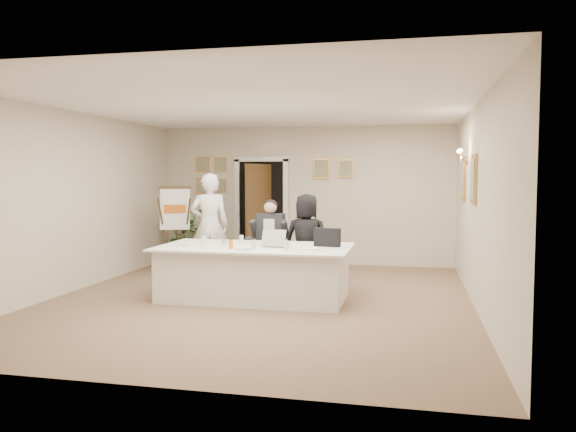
# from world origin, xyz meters

# --- Properties ---
(floor) EXTENTS (7.00, 7.00, 0.00)m
(floor) POSITION_xyz_m (0.00, 0.00, 0.00)
(floor) COLOR brown
(floor) RESTS_ON ground
(ceiling) EXTENTS (6.00, 7.00, 0.02)m
(ceiling) POSITION_xyz_m (0.00, 0.00, 2.80)
(ceiling) COLOR white
(ceiling) RESTS_ON wall_back
(wall_back) EXTENTS (6.00, 0.10, 2.80)m
(wall_back) POSITION_xyz_m (0.00, 3.50, 1.40)
(wall_back) COLOR beige
(wall_back) RESTS_ON floor
(wall_front) EXTENTS (6.00, 0.10, 2.80)m
(wall_front) POSITION_xyz_m (0.00, -3.50, 1.40)
(wall_front) COLOR beige
(wall_front) RESTS_ON floor
(wall_left) EXTENTS (0.10, 7.00, 2.80)m
(wall_left) POSITION_xyz_m (-3.00, 0.00, 1.40)
(wall_left) COLOR beige
(wall_left) RESTS_ON floor
(wall_right) EXTENTS (0.10, 7.00, 2.80)m
(wall_right) POSITION_xyz_m (3.00, 0.00, 1.40)
(wall_right) COLOR beige
(wall_right) RESTS_ON floor
(doorway) EXTENTS (1.14, 0.86, 2.20)m
(doorway) POSITION_xyz_m (-0.88, 3.32, 1.04)
(doorway) COLOR black
(doorway) RESTS_ON floor
(pictures_back_wall) EXTENTS (3.40, 0.06, 0.80)m
(pictures_back_wall) POSITION_xyz_m (-0.80, 3.47, 1.85)
(pictures_back_wall) COLOR #B8873F
(pictures_back_wall) RESTS_ON wall_back
(pictures_right_wall) EXTENTS (0.06, 2.20, 0.80)m
(pictures_right_wall) POSITION_xyz_m (2.97, 1.20, 1.75)
(pictures_right_wall) COLOR #B8873F
(pictures_right_wall) RESTS_ON wall_right
(wall_sconce) EXTENTS (0.20, 0.30, 0.24)m
(wall_sconce) POSITION_xyz_m (2.90, 1.20, 2.10)
(wall_sconce) COLOR #C4863E
(wall_sconce) RESTS_ON wall_right
(conference_table) EXTENTS (2.79, 1.49, 0.78)m
(conference_table) POSITION_xyz_m (-0.09, 0.03, 0.39)
(conference_table) COLOR white
(conference_table) RESTS_ON floor
(seated_man) EXTENTS (0.75, 0.78, 1.43)m
(seated_man) POSITION_xyz_m (-0.15, 1.18, 0.71)
(seated_man) COLOR black
(seated_man) RESTS_ON floor
(flip_chart) EXTENTS (0.57, 0.43, 1.57)m
(flip_chart) POSITION_xyz_m (-2.17, 1.99, 0.73)
(flip_chart) COLOR #392512
(flip_chart) RESTS_ON floor
(standing_man) EXTENTS (0.78, 0.63, 1.85)m
(standing_man) POSITION_xyz_m (-1.36, 1.60, 0.92)
(standing_man) COLOR white
(standing_man) RESTS_ON floor
(standing_woman) EXTENTS (0.74, 0.49, 1.52)m
(standing_woman) POSITION_xyz_m (0.50, 1.02, 0.76)
(standing_woman) COLOR black
(standing_woman) RESTS_ON floor
(potted_palm) EXTENTS (1.19, 1.09, 1.14)m
(potted_palm) POSITION_xyz_m (-2.41, 3.20, 0.57)
(potted_palm) COLOR #255D1F
(potted_palm) RESTS_ON floor
(laptop) EXTENTS (0.41, 0.42, 0.28)m
(laptop) POSITION_xyz_m (0.22, 0.06, 0.91)
(laptop) COLOR #B7BABC
(laptop) RESTS_ON conference_table
(laptop_bag) EXTENTS (0.40, 0.18, 0.27)m
(laptop_bag) POSITION_xyz_m (0.95, 0.21, 0.91)
(laptop_bag) COLOR black
(laptop_bag) RESTS_ON conference_table
(paper_stack) EXTENTS (0.32, 0.26, 0.03)m
(paper_stack) POSITION_xyz_m (0.78, -0.23, 0.79)
(paper_stack) COLOR white
(paper_stack) RESTS_ON conference_table
(plate_left) EXTENTS (0.25, 0.25, 0.01)m
(plate_left) POSITION_xyz_m (-1.09, -0.23, 0.78)
(plate_left) COLOR white
(plate_left) RESTS_ON conference_table
(plate_mid) EXTENTS (0.29, 0.29, 0.01)m
(plate_mid) POSITION_xyz_m (-0.67, -0.37, 0.78)
(plate_mid) COLOR white
(plate_mid) RESTS_ON conference_table
(plate_near) EXTENTS (0.25, 0.25, 0.01)m
(plate_near) POSITION_xyz_m (-0.13, -0.45, 0.78)
(plate_near) COLOR white
(plate_near) RESTS_ON conference_table
(glass_a) EXTENTS (0.08, 0.08, 0.14)m
(glass_a) POSITION_xyz_m (-0.86, -0.02, 0.84)
(glass_a) COLOR silver
(glass_a) RESTS_ON conference_table
(glass_b) EXTENTS (0.08, 0.08, 0.14)m
(glass_b) POSITION_xyz_m (0.01, -0.38, 0.84)
(glass_b) COLOR silver
(glass_b) RESTS_ON conference_table
(glass_c) EXTENTS (0.07, 0.07, 0.14)m
(glass_c) POSITION_xyz_m (0.46, -0.33, 0.84)
(glass_c) COLOR silver
(glass_c) RESTS_ON conference_table
(glass_d) EXTENTS (0.08, 0.08, 0.14)m
(glass_d) POSITION_xyz_m (-0.34, 0.19, 0.84)
(glass_d) COLOR silver
(glass_d) RESTS_ON conference_table
(oj_glass) EXTENTS (0.07, 0.07, 0.13)m
(oj_glass) POSITION_xyz_m (-0.32, -0.36, 0.84)
(oj_glass) COLOR orange
(oj_glass) RESTS_ON conference_table
(steel_jug) EXTENTS (0.12, 0.12, 0.11)m
(steel_jug) POSITION_xyz_m (-0.52, -0.07, 0.83)
(steel_jug) COLOR silver
(steel_jug) RESTS_ON conference_table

